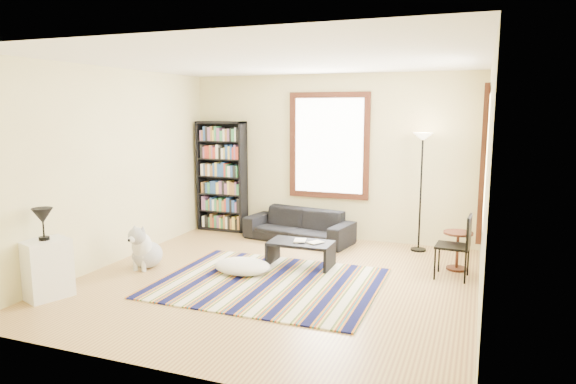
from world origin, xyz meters
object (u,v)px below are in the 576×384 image
(folding_chair, at_px, (453,246))
(white_cabinet, at_px, (47,269))
(dog, at_px, (147,246))
(sofa, at_px, (299,225))
(floor_lamp, at_px, (421,193))
(coffee_table, at_px, (301,254))
(side_table, at_px, (457,251))
(floor_cushion, at_px, (243,266))
(bookshelf, at_px, (222,176))

(folding_chair, bearing_deg, white_cabinet, -147.12)
(white_cabinet, xyz_separation_m, dog, (0.40, 1.40, -0.04))
(sofa, bearing_deg, floor_lamp, 13.05)
(coffee_table, distance_m, floor_lamp, 2.19)
(side_table, xyz_separation_m, dog, (-4.10, -1.44, 0.04))
(side_table, height_order, white_cabinet, white_cabinet)
(floor_cushion, relative_size, dog, 1.29)
(sofa, distance_m, white_cabinet, 4.03)
(floor_cushion, bearing_deg, dog, -170.45)
(sofa, distance_m, coffee_table, 1.43)
(bookshelf, bearing_deg, floor_lamp, -2.73)
(coffee_table, height_order, floor_cushion, coffee_table)
(floor_lamp, bearing_deg, side_table, -52.72)
(bookshelf, distance_m, floor_lamp, 3.57)
(sofa, height_order, dog, dog)
(floor_lamp, bearing_deg, dog, -147.12)
(side_table, bearing_deg, floor_cushion, -155.98)
(folding_chair, bearing_deg, side_table, 86.73)
(bookshelf, xyz_separation_m, side_table, (4.18, -0.98, -0.73))
(sofa, distance_m, floor_lamp, 2.09)
(floor_cushion, relative_size, white_cabinet, 1.14)
(side_table, distance_m, white_cabinet, 5.32)
(sofa, xyz_separation_m, dog, (-1.50, -2.15, 0.04))
(sofa, relative_size, folding_chair, 2.13)
(folding_chair, height_order, dog, folding_chair)
(floor_cushion, xyz_separation_m, side_table, (2.72, 1.21, 0.17))
(bookshelf, height_order, dog, bookshelf)
(coffee_table, distance_m, white_cabinet, 3.28)
(bookshelf, relative_size, side_table, 3.70)
(bookshelf, xyz_separation_m, dog, (0.08, -2.42, -0.69))
(bookshelf, distance_m, coffee_table, 2.77)
(floor_cushion, height_order, floor_lamp, floor_lamp)
(folding_chair, bearing_deg, bookshelf, 165.72)
(floor_cushion, xyz_separation_m, floor_lamp, (2.11, 2.02, 0.83))
(bookshelf, relative_size, coffee_table, 2.22)
(side_table, bearing_deg, bookshelf, 166.85)
(sofa, height_order, white_cabinet, white_cabinet)
(dog, bearing_deg, floor_lamp, 34.18)
(side_table, relative_size, white_cabinet, 0.77)
(side_table, height_order, folding_chair, folding_chair)
(sofa, bearing_deg, folding_chair, -13.17)
(floor_lamp, distance_m, folding_chair, 1.41)
(bookshelf, bearing_deg, side_table, -13.15)
(dog, bearing_deg, white_cabinet, -104.81)
(coffee_table, bearing_deg, folding_chair, 6.77)
(white_cabinet, bearing_deg, side_table, 52.68)
(side_table, bearing_deg, coffee_table, -163.15)
(bookshelf, xyz_separation_m, coffee_table, (2.09, -1.61, -0.82))
(bookshelf, relative_size, dog, 3.25)
(sofa, xyz_separation_m, floor_lamp, (1.98, 0.10, 0.66))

